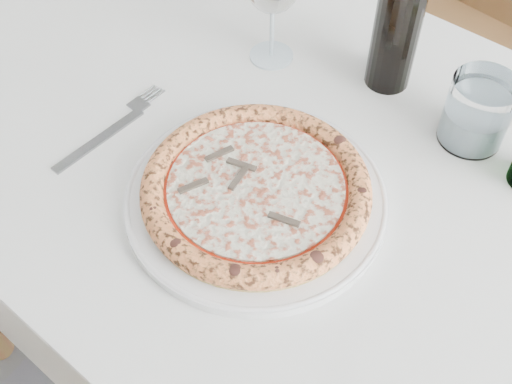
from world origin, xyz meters
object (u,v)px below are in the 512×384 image
Objects in this scene: dining_table at (293,197)px; chair_far at (487,12)px; tumbler at (476,115)px; wine_bottle at (399,16)px; pizza at (256,189)px; plate at (256,197)px.

chair_far is at bearing 87.27° from dining_table.
tumbler is 0.17m from wine_bottle.
pizza is 1.07× the size of wine_bottle.
chair_far is 3.41× the size of wine_bottle.
chair_far is at bearing 103.06° from tumbler.
wine_bottle is at bearing 83.45° from pizza.
wine_bottle reaches higher than plate.
pizza is at bearing -125.31° from tumbler.
pizza is at bearing -92.43° from chair_far.
wine_bottle is (-0.15, 0.04, 0.07)m from tumbler.
plate is 0.02m from pizza.
chair_far is (0.04, 0.79, -0.13)m from dining_table.
plate is at bearing -92.43° from chair_far.
plate is 0.32m from tumbler.
plate is (-0.04, -0.89, 0.23)m from chair_far.
plate is at bearing -90.00° from dining_table.
wine_bottle reaches higher than chair_far.
pizza is at bearing 147.99° from plate.
chair_far reaches higher than plate.
dining_table is 0.28m from tumbler.
chair_far is 3.18× the size of pizza.
chair_far is at bearing 87.57° from pizza.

